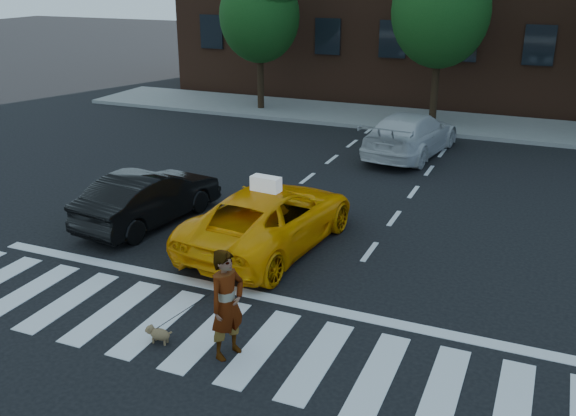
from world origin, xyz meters
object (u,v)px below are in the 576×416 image
Objects in this scene: taxi at (270,217)px; white_suv at (411,134)px; tree_left at (260,6)px; dog at (158,333)px; woman at (227,304)px; black_sedan at (149,197)px.

taxi is 8.80m from white_suv.
tree_left is 19.12m from dog.
tree_left reaches higher than woman.
black_sedan is at bearing 69.87° from white_suv.
woman is at bearing 143.31° from black_sedan.
taxi is 9.63× the size of dog.
black_sedan is (3.09, -13.00, -3.78)m from tree_left.
tree_left is 1.31× the size of taxi.
tree_left is at bearing -22.75° from white_suv.
taxi is at bearing 84.86° from dog.
black_sedan reaches higher than dog.
taxi is at bearing 34.93° from woman.
white_suv is 12.96m from woman.
woman is (7.58, -17.38, -3.52)m from tree_left.
black_sedan is 0.81× the size of white_suv.
woman reaches higher than taxi.
woman reaches higher than white_suv.
dog is at bearing 92.01° from white_suv.
taxi is at bearing 89.76° from white_suv.
tree_left is 12.62× the size of dog.
black_sedan is 5.58m from dog.
white_suv is 9.61× the size of dog.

